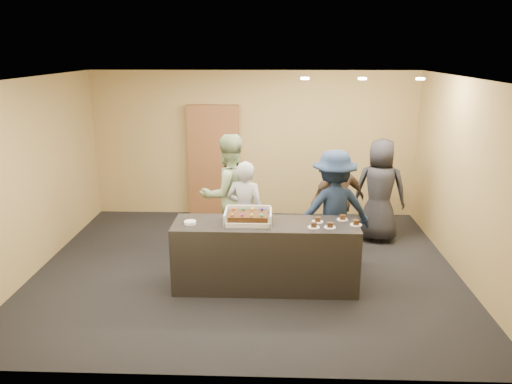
% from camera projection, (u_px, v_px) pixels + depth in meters
% --- Properties ---
extents(room, '(6.04, 6.00, 2.70)m').
position_uv_depth(room, '(246.00, 178.00, 6.89)').
color(room, black).
rests_on(room, ground).
extents(serving_counter, '(2.40, 0.70, 0.90)m').
position_uv_depth(serving_counter, '(265.00, 255.00, 6.58)').
color(serving_counter, black).
rests_on(serving_counter, floor).
extents(storage_cabinet, '(0.95, 0.15, 2.09)m').
position_uv_depth(storage_cabinet, '(214.00, 161.00, 9.31)').
color(storage_cabinet, brown).
rests_on(storage_cabinet, floor).
extents(cake_box, '(0.60, 0.42, 0.18)m').
position_uv_depth(cake_box, '(248.00, 219.00, 6.47)').
color(cake_box, white).
rests_on(cake_box, serving_counter).
extents(sheet_cake, '(0.51, 0.35, 0.11)m').
position_uv_depth(sheet_cake, '(248.00, 216.00, 6.43)').
color(sheet_cake, '#341B0B').
rests_on(sheet_cake, cake_box).
extents(plate_stack, '(0.15, 0.15, 0.04)m').
position_uv_depth(plate_stack, '(190.00, 223.00, 6.42)').
color(plate_stack, white).
rests_on(plate_stack, serving_counter).
extents(slice_a, '(0.15, 0.15, 0.07)m').
position_uv_depth(slice_a, '(314.00, 226.00, 6.29)').
color(slice_a, white).
rests_on(slice_a, serving_counter).
extents(slice_b, '(0.15, 0.15, 0.07)m').
position_uv_depth(slice_b, '(318.00, 220.00, 6.49)').
color(slice_b, white).
rests_on(slice_b, serving_counter).
extents(slice_c, '(0.15, 0.15, 0.07)m').
position_uv_depth(slice_c, '(330.00, 226.00, 6.29)').
color(slice_c, white).
rests_on(slice_c, serving_counter).
extents(slice_d, '(0.15, 0.15, 0.07)m').
position_uv_depth(slice_d, '(343.00, 218.00, 6.57)').
color(slice_d, white).
rests_on(slice_d, serving_counter).
extents(slice_e, '(0.15, 0.15, 0.07)m').
position_uv_depth(slice_e, '(356.00, 223.00, 6.37)').
color(slice_e, white).
rests_on(slice_e, serving_counter).
extents(person_server_grey, '(0.64, 0.50, 1.54)m').
position_uv_depth(person_server_grey, '(245.00, 213.00, 7.27)').
color(person_server_grey, '#A9AAAE').
rests_on(person_server_grey, floor).
extents(person_sage_man, '(1.13, 1.06, 1.86)m').
position_uv_depth(person_sage_man, '(228.00, 195.00, 7.59)').
color(person_sage_man, '#91A877').
rests_on(person_sage_man, floor).
extents(person_navy_man, '(1.22, 0.86, 1.73)m').
position_uv_depth(person_navy_man, '(333.00, 210.00, 7.08)').
color(person_navy_man, '#172540').
rests_on(person_navy_man, floor).
extents(person_brown_extra, '(1.02, 0.76, 1.61)m').
position_uv_depth(person_brown_extra, '(338.00, 201.00, 7.72)').
color(person_brown_extra, brown).
rests_on(person_brown_extra, floor).
extents(person_dark_suit, '(0.93, 0.71, 1.70)m').
position_uv_depth(person_dark_suit, '(380.00, 190.00, 8.11)').
color(person_dark_suit, '#222227').
rests_on(person_dark_suit, floor).
extents(ceiling_spotlights, '(1.72, 0.12, 0.03)m').
position_uv_depth(ceiling_spotlights, '(362.00, 79.00, 6.94)').
color(ceiling_spotlights, '#FFEAC6').
rests_on(ceiling_spotlights, ceiling).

